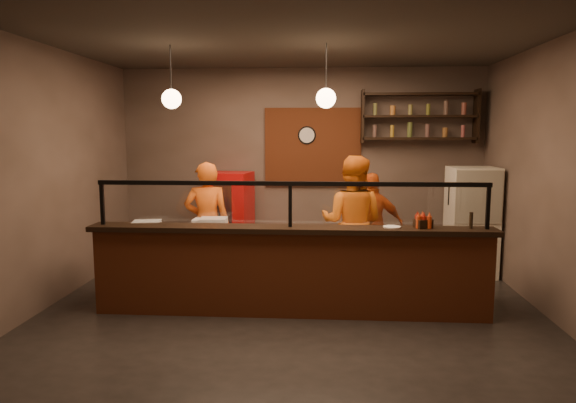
# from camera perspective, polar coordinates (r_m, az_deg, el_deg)

# --- Properties ---
(floor) EXTENTS (6.00, 6.00, 0.00)m
(floor) POSITION_cam_1_polar(r_m,az_deg,el_deg) (6.48, 0.42, -11.59)
(floor) COLOR black
(floor) RESTS_ON ground
(ceiling) EXTENTS (6.00, 6.00, 0.00)m
(ceiling) POSITION_cam_1_polar(r_m,az_deg,el_deg) (6.22, 0.44, 17.49)
(ceiling) COLOR #3A342D
(ceiling) RESTS_ON wall_back
(wall_back) EXTENTS (6.00, 0.00, 6.00)m
(wall_back) POSITION_cam_1_polar(r_m,az_deg,el_deg) (8.64, 1.44, 4.05)
(wall_back) COLOR #6B584E
(wall_back) RESTS_ON floor
(wall_left) EXTENTS (0.00, 5.00, 5.00)m
(wall_left) POSITION_cam_1_polar(r_m,az_deg,el_deg) (7.00, -24.91, 2.54)
(wall_left) COLOR #6B584E
(wall_left) RESTS_ON floor
(wall_right) EXTENTS (0.00, 5.00, 5.00)m
(wall_right) POSITION_cam_1_polar(r_m,az_deg,el_deg) (6.68, 27.10, 2.21)
(wall_right) COLOR #6B584E
(wall_right) RESTS_ON floor
(wall_front) EXTENTS (6.00, 0.00, 6.00)m
(wall_front) POSITION_cam_1_polar(r_m,az_deg,el_deg) (3.67, -1.95, -0.67)
(wall_front) COLOR #6B584E
(wall_front) RESTS_ON floor
(brick_patch) EXTENTS (1.60, 0.04, 1.30)m
(brick_patch) POSITION_cam_1_polar(r_m,az_deg,el_deg) (8.59, 2.78, 6.03)
(brick_patch) COLOR brown
(brick_patch) RESTS_ON wall_back
(service_counter) EXTENTS (4.60, 0.25, 1.00)m
(service_counter) POSITION_cam_1_polar(r_m,az_deg,el_deg) (6.05, 0.24, -8.04)
(service_counter) COLOR brown
(service_counter) RESTS_ON floor
(counter_ledge) EXTENTS (4.70, 0.37, 0.06)m
(counter_ledge) POSITION_cam_1_polar(r_m,az_deg,el_deg) (5.93, 0.25, -3.10)
(counter_ledge) COLOR black
(counter_ledge) RESTS_ON service_counter
(worktop_cabinet) EXTENTS (4.60, 0.75, 0.85)m
(worktop_cabinet) POSITION_cam_1_polar(r_m,az_deg,el_deg) (6.55, 0.53, -7.50)
(worktop_cabinet) COLOR gray
(worktop_cabinet) RESTS_ON floor
(worktop) EXTENTS (4.60, 0.75, 0.05)m
(worktop) POSITION_cam_1_polar(r_m,az_deg,el_deg) (6.45, 0.53, -3.63)
(worktop) COLOR silver
(worktop) RESTS_ON worktop_cabinet
(sneeze_guard) EXTENTS (4.50, 0.05, 0.52)m
(sneeze_guard) POSITION_cam_1_polar(r_m,az_deg,el_deg) (5.88, 0.25, 0.16)
(sneeze_guard) COLOR white
(sneeze_guard) RESTS_ON counter_ledge
(wall_shelving) EXTENTS (1.84, 0.28, 0.85)m
(wall_shelving) POSITION_cam_1_polar(r_m,az_deg,el_deg) (8.58, 14.36, 9.14)
(wall_shelving) COLOR black
(wall_shelving) RESTS_ON wall_back
(wall_clock) EXTENTS (0.30, 0.04, 0.30)m
(wall_clock) POSITION_cam_1_polar(r_m,az_deg,el_deg) (8.58, 2.11, 7.37)
(wall_clock) COLOR black
(wall_clock) RESTS_ON wall_back
(pendant_left) EXTENTS (0.24, 0.24, 0.77)m
(pendant_left) POSITION_cam_1_polar(r_m,az_deg,el_deg) (6.60, -12.81, 11.07)
(pendant_left) COLOR black
(pendant_left) RESTS_ON ceiling
(pendant_right) EXTENTS (0.24, 0.24, 0.77)m
(pendant_right) POSITION_cam_1_polar(r_m,az_deg,el_deg) (6.33, 4.24, 11.39)
(pendant_right) COLOR black
(pendant_right) RESTS_ON ceiling
(cook_left) EXTENTS (0.69, 0.52, 1.74)m
(cook_left) POSITION_cam_1_polar(r_m,az_deg,el_deg) (7.33, -8.99, -2.42)
(cook_left) COLOR #E55C15
(cook_left) RESTS_ON floor
(cook_mid) EXTENTS (1.05, 0.92, 1.83)m
(cook_mid) POSITION_cam_1_polar(r_m,az_deg,el_deg) (7.07, 7.13, -2.35)
(cook_mid) COLOR orange
(cook_mid) RESTS_ON floor
(cook_right) EXTENTS (0.92, 0.41, 1.56)m
(cook_right) POSITION_cam_1_polar(r_m,az_deg,el_deg) (7.70, 9.34, -2.63)
(cook_right) COLOR #D04E13
(cook_right) RESTS_ON floor
(fridge) EXTENTS (0.69, 0.64, 1.63)m
(fridge) POSITION_cam_1_polar(r_m,az_deg,el_deg) (8.17, 19.69, -2.12)
(fridge) COLOR beige
(fridge) RESTS_ON floor
(red_cooler) EXTENTS (0.73, 0.69, 1.50)m
(red_cooler) POSITION_cam_1_polar(r_m,az_deg,el_deg) (8.51, -6.35, -1.79)
(red_cooler) COLOR #BD0D0C
(red_cooler) RESTS_ON floor
(pizza_dough) EXTENTS (0.51, 0.51, 0.01)m
(pizza_dough) POSITION_cam_1_polar(r_m,az_deg,el_deg) (6.35, -1.88, -3.53)
(pizza_dough) COLOR #EEE4CA
(pizza_dough) RESTS_ON worktop
(prep_tub_a) EXTENTS (0.31, 0.25, 0.15)m
(prep_tub_a) POSITION_cam_1_polar(r_m,az_deg,el_deg) (6.61, -9.18, -2.57)
(prep_tub_a) COLOR white
(prep_tub_a) RESTS_ON worktop
(prep_tub_b) EXTENTS (0.35, 0.29, 0.17)m
(prep_tub_b) POSITION_cam_1_polar(r_m,az_deg,el_deg) (6.57, -8.27, -2.53)
(prep_tub_b) COLOR silver
(prep_tub_b) RESTS_ON worktop
(prep_tub_c) EXTENTS (0.38, 0.33, 0.16)m
(prep_tub_c) POSITION_cam_1_polar(r_m,az_deg,el_deg) (6.54, -15.40, -2.80)
(prep_tub_c) COLOR silver
(prep_tub_c) RESTS_ON worktop
(rolling_pin) EXTENTS (0.36, 0.09, 0.06)m
(rolling_pin) POSITION_cam_1_polar(r_m,az_deg,el_deg) (6.51, -7.43, -3.10)
(rolling_pin) COLOR #F7FA29
(rolling_pin) RESTS_ON worktop
(condiment_caddy) EXTENTS (0.22, 0.20, 0.10)m
(condiment_caddy) POSITION_cam_1_polar(r_m,az_deg,el_deg) (6.04, 14.78, -2.38)
(condiment_caddy) COLOR black
(condiment_caddy) RESTS_ON counter_ledge
(pepper_mill) EXTENTS (0.05, 0.05, 0.19)m
(pepper_mill) POSITION_cam_1_polar(r_m,az_deg,el_deg) (6.16, 19.67, -1.98)
(pepper_mill) COLOR black
(pepper_mill) RESTS_ON counter_ledge
(small_plate) EXTENTS (0.25, 0.25, 0.01)m
(small_plate) POSITION_cam_1_polar(r_m,az_deg,el_deg) (5.99, 11.47, -2.78)
(small_plate) COLOR white
(small_plate) RESTS_ON counter_ledge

